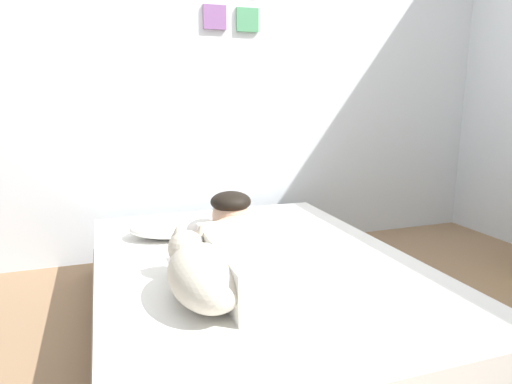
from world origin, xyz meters
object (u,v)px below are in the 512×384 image
coffee_cup (265,223)px  bed (256,295)px  pillow (180,225)px  dog (202,272)px  person_lying (255,247)px  cell_phone (269,247)px

coffee_cup → bed: bearing=-114.9°
bed → pillow: bearing=118.5°
dog → coffee_cup: size_ratio=4.60×
bed → coffee_cup: coffee_cup is taller
pillow → coffee_cup: (0.47, -0.05, -0.02)m
coffee_cup → dog: bearing=-125.0°
person_lying → dog: bearing=-144.2°
pillow → cell_phone: size_ratio=3.71×
person_lying → cell_phone: (0.16, 0.25, -0.10)m
pillow → person_lying: (0.22, -0.59, 0.05)m
pillow → dog: size_ratio=0.90×
bed → pillow: size_ratio=3.77×
dog → cell_phone: 0.62m
pillow → cell_phone: (0.37, -0.35, -0.05)m
person_lying → cell_phone: bearing=57.5°
person_lying → coffee_cup: size_ratio=7.36×
cell_phone → person_lying: bearing=-122.5°
bed → cell_phone: bearing=51.3°
person_lying → coffee_cup: 0.61m
person_lying → coffee_cup: person_lying is taller
bed → coffee_cup: 0.53m
person_lying → dog: (-0.27, -0.19, -0.00)m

